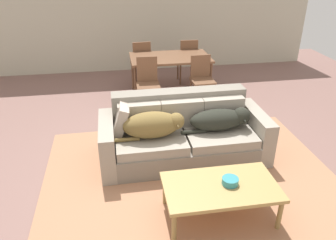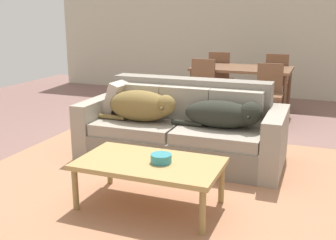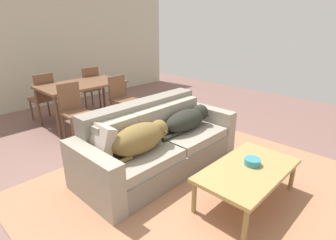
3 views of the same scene
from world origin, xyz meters
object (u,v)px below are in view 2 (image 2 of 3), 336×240
(couch, at_px, (183,130))
(coffee_table, at_px, (150,166))
(dog_on_left_cushion, at_px, (143,106))
(dining_chair_near_right, at_px, (268,92))
(dining_chair_near_left, at_px, (201,87))
(dining_table, at_px, (242,72))
(dining_chair_far_left, at_px, (220,76))
(dog_on_right_cushion, at_px, (224,114))
(dining_chair_far_right, at_px, (277,79))
(throw_pillow_by_left_arm, at_px, (118,99))
(bowl_on_coffee_table, at_px, (161,158))

(couch, xyz_separation_m, coffee_table, (0.14, -1.23, 0.03))
(dog_on_left_cushion, height_order, coffee_table, dog_on_left_cushion)
(dining_chair_near_right, bearing_deg, dining_chair_near_left, -179.51)
(coffee_table, distance_m, dining_table, 3.46)
(dog_on_left_cushion, bearing_deg, dining_chair_near_left, 85.83)
(couch, bearing_deg, dining_chair_near_right, 67.11)
(dining_chair_far_left, bearing_deg, dog_on_right_cushion, 101.58)
(couch, bearing_deg, dining_chair_far_right, 75.79)
(throw_pillow_by_left_arm, bearing_deg, dining_chair_near_right, 47.37)
(throw_pillow_by_left_arm, relative_size, dining_chair_far_left, 0.43)
(coffee_table, bearing_deg, dining_chair_near_left, 98.57)
(dining_table, height_order, dining_chair_near_left, dining_chair_near_left)
(dog_on_right_cushion, distance_m, throw_pillow_by_left_arm, 1.31)
(dog_on_left_cushion, relative_size, dog_on_right_cushion, 0.97)
(coffee_table, bearing_deg, couch, 96.64)
(dog_on_left_cushion, xyz_separation_m, throw_pillow_by_left_arm, (-0.41, 0.21, 0.01))
(couch, bearing_deg, dog_on_right_cushion, -13.19)
(dining_chair_near_right, bearing_deg, dining_chair_far_left, 129.30)
(dog_on_right_cushion, distance_m, dining_chair_far_left, 3.01)
(dog_on_right_cushion, bearing_deg, dining_table, 96.44)
(bowl_on_coffee_table, relative_size, dining_chair_near_left, 0.19)
(throw_pillow_by_left_arm, height_order, bowl_on_coffee_table, throw_pillow_by_left_arm)
(dog_on_right_cushion, xyz_separation_m, coffee_table, (-0.34, -1.12, -0.21))
(dog_on_left_cushion, bearing_deg, coffee_table, -63.22)
(couch, height_order, dining_chair_far_right, dining_chair_far_right)
(dog_on_left_cushion, relative_size, dining_chair_far_left, 0.96)
(bowl_on_coffee_table, bearing_deg, throw_pillow_by_left_arm, 129.89)
(dining_chair_near_left, bearing_deg, couch, -78.26)
(throw_pillow_by_left_arm, xyz_separation_m, dining_table, (1.02, 2.17, 0.09))
(dining_table, distance_m, dining_chair_near_left, 0.78)
(throw_pillow_by_left_arm, distance_m, dining_chair_far_right, 3.13)
(dog_on_right_cushion, xyz_separation_m, bowl_on_coffee_table, (-0.25, -1.11, -0.13))
(couch, xyz_separation_m, dining_chair_far_left, (-0.29, 2.80, 0.18))
(dog_on_right_cushion, bearing_deg, throw_pillow_by_left_arm, 172.85)
(coffee_table, xyz_separation_m, bowl_on_coffee_table, (0.10, 0.01, 0.08))
(coffee_table, height_order, dining_table, dining_table)
(bowl_on_coffee_table, distance_m, dining_chair_near_left, 2.91)
(dining_chair_near_left, distance_m, dining_chair_far_left, 1.16)
(dining_chair_far_left, bearing_deg, dining_chair_near_left, 86.70)
(throw_pillow_by_left_arm, bearing_deg, dining_chair_near_left, 71.74)
(couch, bearing_deg, dining_chair_near_left, 99.53)
(bowl_on_coffee_table, bearing_deg, dining_chair_far_right, 83.73)
(dog_on_left_cushion, xyz_separation_m, dining_table, (0.61, 2.38, 0.10))
(bowl_on_coffee_table, height_order, dining_chair_near_right, dining_chair_near_right)
(throw_pillow_by_left_arm, relative_size, bowl_on_coffee_table, 2.37)
(bowl_on_coffee_table, bearing_deg, dog_on_left_cushion, 121.49)
(dog_on_right_cushion, distance_m, bowl_on_coffee_table, 1.15)
(dining_chair_near_right, height_order, dining_chair_far_left, dining_chair_far_left)
(bowl_on_coffee_table, xyz_separation_m, dining_chair_far_right, (0.44, 4.01, 0.09))
(dining_chair_far_left, bearing_deg, throw_pillow_by_left_arm, 75.82)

